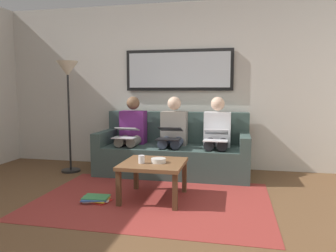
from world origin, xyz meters
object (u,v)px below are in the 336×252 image
at_px(person_left, 217,134).
at_px(person_right, 131,132).
at_px(coffee_table, 154,167).
at_px(cup, 142,159).
at_px(laptop_black, 170,133).
at_px(bowl, 158,160).
at_px(laptop_silver, 126,133).
at_px(person_middle, 173,133).
at_px(standing_lamp, 68,81).
at_px(framed_mirror, 179,70).
at_px(magazine_stack, 96,199).
at_px(laptop_white, 216,136).
at_px(couch, 174,152).

distance_m(person_left, person_right, 1.28).
height_order(coffee_table, cup, cup).
bearing_deg(laptop_black, person_right, -20.17).
relative_size(bowl, laptop_silver, 0.48).
xyz_separation_m(person_middle, standing_lamp, (1.55, 0.20, 0.76)).
relative_size(framed_mirror, laptop_silver, 4.98).
distance_m(bowl, standing_lamp, 2.10).
xyz_separation_m(person_left, magazine_stack, (1.24, 1.37, -0.58)).
distance_m(coffee_table, laptop_silver, 1.14).
height_order(laptop_white, person_right, person_right).
bearing_deg(laptop_black, person_left, -159.83).
bearing_deg(person_right, magazine_stack, 91.58).
height_order(person_left, laptop_silver, person_left).
relative_size(cup, bowl, 0.55).
xyz_separation_m(coffee_table, magazine_stack, (0.60, 0.22, -0.34)).
distance_m(laptop_white, person_middle, 0.68).
xyz_separation_m(couch, standing_lamp, (1.55, 0.27, 1.06)).
bearing_deg(coffee_table, person_right, -60.79).
bearing_deg(laptop_silver, person_middle, -159.04).
bearing_deg(cup, bowl, -159.09).
relative_size(person_left, laptop_silver, 3.33).
height_order(framed_mirror, bowl, framed_mirror).
bearing_deg(person_middle, person_left, 180.00).
xyz_separation_m(laptop_white, laptop_black, (0.64, -0.00, 0.01)).
bearing_deg(laptop_silver, coffee_table, 125.40).
bearing_deg(magazine_stack, person_right, -88.42).
bearing_deg(laptop_black, laptop_white, 179.81).
distance_m(cup, laptop_white, 1.26).
xyz_separation_m(bowl, person_left, (-0.58, -1.17, 0.16)).
xyz_separation_m(cup, laptop_black, (-0.11, -1.00, 0.16)).
height_order(bowl, standing_lamp, standing_lamp).
distance_m(couch, person_left, 0.71).
height_order(person_middle, standing_lamp, standing_lamp).
bearing_deg(framed_mirror, bowl, 92.27).
bearing_deg(bowl, cup, 20.91).
distance_m(couch, person_middle, 0.31).
relative_size(coffee_table, person_middle, 0.61).
bearing_deg(laptop_black, magazine_stack, 62.09).
height_order(framed_mirror, magazine_stack, framed_mirror).
xyz_separation_m(person_middle, laptop_black, (0.00, 0.24, 0.02)).
relative_size(magazine_stack, standing_lamp, 0.21).
bearing_deg(bowl, person_right, -58.90).
bearing_deg(cup, person_middle, -95.20).
bearing_deg(laptop_silver, person_right, -90.00).
xyz_separation_m(couch, coffee_table, (-0.00, 1.22, 0.06)).
bearing_deg(laptop_white, standing_lamp, -1.00).
distance_m(coffee_table, magazine_stack, 0.73).
bearing_deg(cup, coffee_table, -143.02).
bearing_deg(laptop_silver, person_left, -169.16).
distance_m(person_middle, standing_lamp, 1.74).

